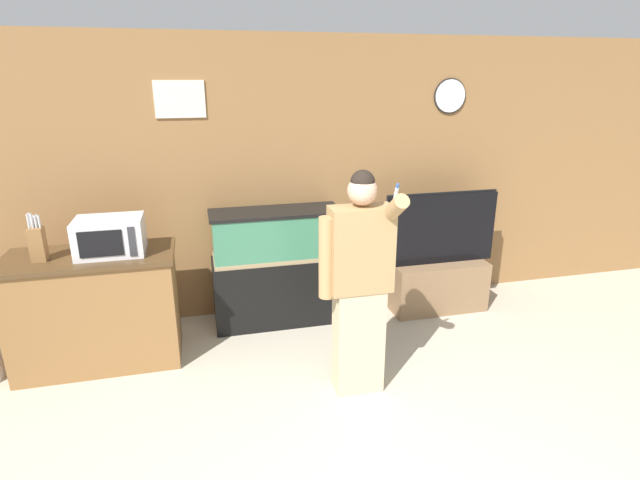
% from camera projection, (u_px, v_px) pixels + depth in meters
% --- Properties ---
extents(wall_back_paneled, '(10.00, 0.08, 2.60)m').
position_uv_depth(wall_back_paneled, '(295.00, 179.00, 4.73)').
color(wall_back_paneled, olive).
rests_on(wall_back_paneled, ground_plane).
extents(counter_island, '(1.27, 0.62, 0.93)m').
position_uv_depth(counter_island, '(97.00, 309.00, 3.99)').
color(counter_island, brown).
rests_on(counter_island, ground_plane).
extents(microwave, '(0.50, 0.36, 0.28)m').
position_uv_depth(microwave, '(110.00, 236.00, 3.82)').
color(microwave, silver).
rests_on(microwave, counter_island).
extents(knife_block, '(0.10, 0.11, 0.36)m').
position_uv_depth(knife_block, '(37.00, 243.00, 3.68)').
color(knife_block, brown).
rests_on(knife_block, counter_island).
extents(aquarium_on_stand, '(1.18, 0.43, 1.09)m').
position_uv_depth(aquarium_on_stand, '(277.00, 267.00, 4.63)').
color(aquarium_on_stand, black).
rests_on(aquarium_on_stand, ground_plane).
extents(tv_on_stand, '(1.13, 0.40, 1.19)m').
position_uv_depth(tv_on_stand, '(438.00, 275.00, 4.94)').
color(tv_on_stand, brown).
rests_on(tv_on_stand, ground_plane).
extents(person_standing, '(0.52, 0.39, 1.66)m').
position_uv_depth(person_standing, '(359.00, 282.00, 3.49)').
color(person_standing, '#BCAD89').
rests_on(person_standing, ground_plane).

